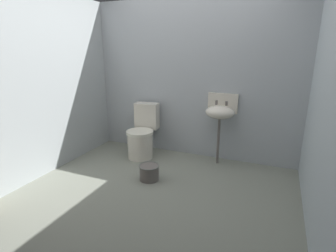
% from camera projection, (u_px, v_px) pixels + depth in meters
% --- Properties ---
extents(ground_plane, '(3.47, 2.84, 0.08)m').
position_uv_depth(ground_plane, '(158.00, 193.00, 3.07)').
color(ground_plane, gray).
extents(wall_back, '(3.47, 0.10, 2.28)m').
position_uv_depth(wall_back, '(194.00, 80.00, 3.86)').
color(wall_back, '#A9B0B5').
rests_on(wall_back, ground).
extents(wall_left, '(0.10, 2.64, 2.28)m').
position_uv_depth(wall_left, '(50.00, 84.00, 3.41)').
color(wall_left, '#A5ACAE').
rests_on(wall_left, ground).
extents(wall_right, '(0.10, 2.64, 2.28)m').
position_uv_depth(wall_right, '(330.00, 103.00, 2.23)').
color(wall_right, '#A9B6BD').
rests_on(wall_right, ground).
extents(toilet_near_wall, '(0.44, 0.63, 0.78)m').
position_uv_depth(toilet_near_wall, '(142.00, 135.00, 3.98)').
color(toilet_near_wall, silver).
rests_on(toilet_near_wall, ground).
extents(sink, '(0.42, 0.35, 0.99)m').
position_uv_depth(sink, '(220.00, 112.00, 3.60)').
color(sink, '#625B57').
rests_on(sink, ground).
extents(bucket, '(0.26, 0.26, 0.19)m').
position_uv_depth(bucket, '(149.00, 172.00, 3.29)').
color(bucket, '#625B57').
rests_on(bucket, ground).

